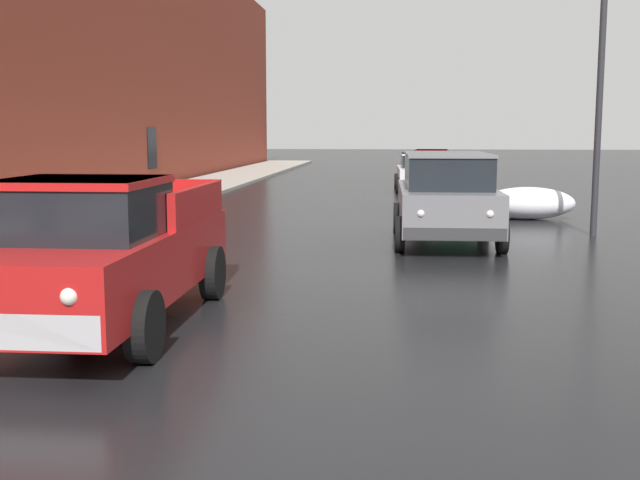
# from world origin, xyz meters

# --- Properties ---
(left_sidewalk_slab) EXTENTS (3.12, 80.00, 0.12)m
(left_sidewalk_slab) POSITION_xyz_m (-6.49, 18.00, 0.06)
(left_sidewalk_slab) COLOR #A8A399
(left_sidewalk_slab) RESTS_ON ground
(snow_bank_along_left_kerb) EXTENTS (2.39, 1.26, 0.83)m
(snow_bank_along_left_kerb) POSITION_xyz_m (4.69, 21.43, 0.40)
(snow_bank_along_left_kerb) COLOR white
(snow_bank_along_left_kerb) RESTS_ON ground
(snow_bank_mid_block_left) EXTENTS (2.42, 1.06, 0.76)m
(snow_bank_mid_block_left) POSITION_xyz_m (-4.59, 12.61, 0.38)
(snow_bank_mid_block_left) COLOR white
(snow_bank_mid_block_left) RESTS_ON ground
(pickup_truck_red_approaching_near_lane) EXTENTS (2.11, 5.03, 1.76)m
(pickup_truck_red_approaching_near_lane) POSITION_xyz_m (-1.99, 9.43, 0.88)
(pickup_truck_red_approaching_near_lane) COLOR red
(pickup_truck_red_approaching_near_lane) RESTS_ON ground
(suv_grey_parked_kerbside_close) EXTENTS (2.13, 4.55, 1.82)m
(suv_grey_parked_kerbside_close) POSITION_xyz_m (2.36, 16.87, 0.99)
(suv_grey_parked_kerbside_close) COLOR slate
(suv_grey_parked_kerbside_close) RESTS_ON ground
(sedan_green_parked_kerbside_mid) EXTENTS (2.18, 4.31, 1.42)m
(sedan_green_parked_kerbside_mid) POSITION_xyz_m (2.74, 24.12, 0.75)
(sedan_green_parked_kerbside_mid) COLOR #1E5633
(sedan_green_parked_kerbside_mid) RESTS_ON ground
(sedan_white_parked_far_down_block) EXTENTS (2.11, 4.02, 1.42)m
(sedan_white_parked_far_down_block) POSITION_xyz_m (2.27, 30.84, 0.75)
(sedan_white_parked_far_down_block) COLOR silver
(sedan_white_parked_far_down_block) RESTS_ON ground
(sedan_maroon_queued_behind_truck) EXTENTS (2.13, 4.45, 1.42)m
(sedan_maroon_queued_behind_truck) POSITION_xyz_m (2.84, 36.87, 0.75)
(sedan_maroon_queued_behind_truck) COLOR maroon
(sedan_maroon_queued_behind_truck) RESTS_ON ground
(street_lamp_post) EXTENTS (0.44, 0.24, 5.88)m
(street_lamp_post) POSITION_xyz_m (5.61, 18.20, 3.30)
(street_lamp_post) COLOR #28282D
(street_lamp_post) RESTS_ON ground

